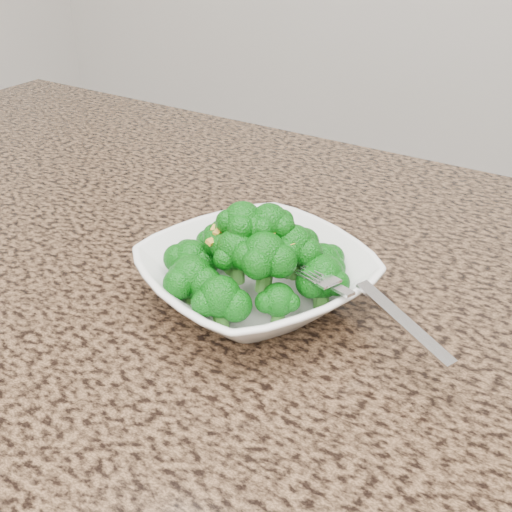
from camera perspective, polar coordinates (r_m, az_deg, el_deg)
The scene contains 5 objects.
granite_counter at distance 0.57m, azimuth -3.91°, elevation -9.06°, with size 1.64×1.04×0.03m, color brown.
bowl at distance 0.60m, azimuth 0.00°, elevation -2.03°, with size 0.21×0.21×0.05m, color white.
broccoli_pile at distance 0.57m, azimuth 0.00°, elevation 3.08°, with size 0.18×0.18×0.07m, color #0B600C, non-canonical shape.
garlic_topping at distance 0.56m, azimuth 0.00°, elevation 6.58°, with size 0.11×0.11×0.01m, color gold, non-canonical shape.
fork at distance 0.54m, azimuth 8.08°, elevation -3.19°, with size 0.17×0.03×0.01m, color silver, non-canonical shape.
Camera 1 is at (0.27, -0.05, 1.25)m, focal length 45.00 mm.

